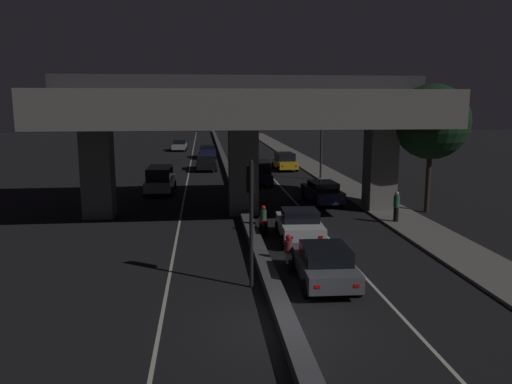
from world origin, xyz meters
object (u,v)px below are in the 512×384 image
(car_grey_lead, at_px, (324,263))
(pedestrian_on_sidewalk, at_px, (396,206))
(car_white_lead_oncoming, at_px, (160,179))
(car_black_second_oncoming, at_px, (206,162))
(traffic_light_left_of_median, at_px, (251,201))
(car_taxi_yellow_fifth, at_px, (285,161))
(street_lamp, at_px, (317,121))
(car_dark_blue_third_oncoming, at_px, (207,152))
(car_white_second, at_px, (300,225))
(motorcycle_red_filtering_mid, at_px, (263,221))
(car_silver_fourth_oncoming, at_px, (180,145))
(motorcycle_white_filtering_near, at_px, (288,254))
(car_dark_blue_third, at_px, (322,192))
(car_dark_blue_fourth, at_px, (260,172))

(car_grey_lead, distance_m, pedestrian_on_sidewalk, 10.50)
(car_white_lead_oncoming, bearing_deg, car_black_second_oncoming, 165.36)
(traffic_light_left_of_median, xyz_separation_m, car_taxi_yellow_fifth, (6.29, 30.81, -2.27))
(street_lamp, distance_m, car_dark_blue_third_oncoming, 20.50)
(car_white_second, distance_m, motorcycle_red_filtering_mid, 2.33)
(car_black_second_oncoming, relative_size, car_dark_blue_third_oncoming, 1.03)
(car_dark_blue_third_oncoming, height_order, car_silver_fourth_oncoming, car_dark_blue_third_oncoming)
(car_white_second, distance_m, car_dark_blue_third_oncoming, 36.82)
(car_black_second_oncoming, bearing_deg, car_white_second, 9.02)
(car_grey_lead, height_order, car_dark_blue_third_oncoming, car_dark_blue_third_oncoming)
(traffic_light_left_of_median, xyz_separation_m, car_black_second_oncoming, (-1.36, 31.64, -2.38))
(car_black_second_oncoming, relative_size, motorcycle_white_filtering_near, 2.63)
(traffic_light_left_of_median, relative_size, car_silver_fourth_oncoming, 1.09)
(car_taxi_yellow_fifth, bearing_deg, car_dark_blue_third, 176.49)
(car_taxi_yellow_fifth, xyz_separation_m, car_white_lead_oncoming, (-11.09, -11.24, 0.14))
(car_silver_fourth_oncoming, xyz_separation_m, pedestrian_on_sidewalk, (13.61, -43.29, 0.24))
(traffic_light_left_of_median, relative_size, street_lamp, 0.55)
(car_dark_blue_fourth, bearing_deg, car_silver_fourth_oncoming, 17.65)
(car_dark_blue_fourth, bearing_deg, pedestrian_on_sidewalk, -154.62)
(car_white_lead_oncoming, bearing_deg, street_lamp, 112.29)
(car_dark_blue_third, relative_size, car_taxi_yellow_fifth, 1.02)
(car_taxi_yellow_fifth, distance_m, pedestrian_on_sidewalk, 22.39)
(street_lamp, distance_m, car_silver_fourth_oncoming, 30.52)
(traffic_light_left_of_median, bearing_deg, car_white_lead_oncoming, 103.80)
(street_lamp, distance_m, car_black_second_oncoming, 12.49)
(car_taxi_yellow_fifth, xyz_separation_m, car_silver_fourth_oncoming, (-11.11, 21.04, -0.14))
(car_silver_fourth_oncoming, height_order, pedestrian_on_sidewalk, pedestrian_on_sidewalk)
(street_lamp, xyz_separation_m, motorcycle_white_filtering_near, (-6.31, -22.68, -4.36))
(car_dark_blue_third_oncoming, xyz_separation_m, motorcycle_red_filtering_mid, (2.48, -34.86, -0.17))
(street_lamp, xyz_separation_m, car_dark_blue_fourth, (-5.03, -1.85, -3.95))
(traffic_light_left_of_median, height_order, motorcycle_red_filtering_mid, traffic_light_left_of_median)
(traffic_light_left_of_median, distance_m, car_grey_lead, 3.59)
(car_white_lead_oncoming, bearing_deg, car_grey_lead, 22.28)
(street_lamp, height_order, car_taxi_yellow_fifth, street_lamp)
(car_white_lead_oncoming, relative_size, car_black_second_oncoming, 1.03)
(car_white_lead_oncoming, bearing_deg, car_taxi_yellow_fifth, 136.68)
(car_white_second, xyz_separation_m, car_silver_fourth_oncoming, (-7.71, 46.08, -0.05))
(car_grey_lead, distance_m, car_silver_fourth_oncoming, 52.37)
(motorcycle_white_filtering_near, height_order, pedestrian_on_sidewalk, pedestrian_on_sidewalk)
(street_lamp, height_order, pedestrian_on_sidewalk, street_lamp)
(car_dark_blue_third, distance_m, car_dark_blue_third_oncoming, 28.91)
(car_dark_blue_third, height_order, car_black_second_oncoming, car_dark_blue_third)
(car_dark_blue_third, bearing_deg, car_silver_fourth_oncoming, 13.34)
(car_dark_blue_third, height_order, car_dark_blue_fourth, car_dark_blue_fourth)
(car_silver_fourth_oncoming, bearing_deg, car_white_second, 11.16)
(street_lamp, relative_size, car_white_second, 2.07)
(car_white_lead_oncoming, xyz_separation_m, motorcycle_white_filtering_near, (6.47, -17.77, -0.41))
(car_dark_blue_fourth, xyz_separation_m, motorcycle_white_filtering_near, (-1.27, -20.83, -0.41))
(street_lamp, bearing_deg, car_taxi_yellow_fifth, 104.88)
(car_dark_blue_third, height_order, car_silver_fourth_oncoming, car_dark_blue_third)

